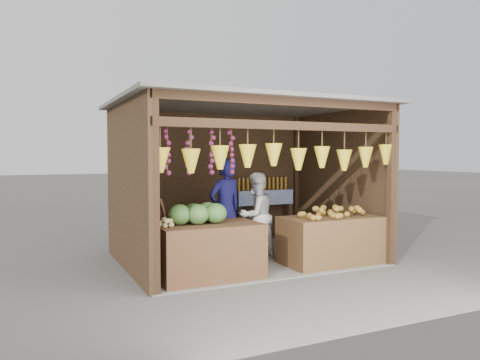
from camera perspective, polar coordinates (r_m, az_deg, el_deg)
name	(u,v)px	position (r m, az deg, el deg)	size (l,w,h in m)	color
ground	(244,258)	(8.17, 0.49, -9.54)	(80.00, 80.00, 0.00)	#514F49
stall_structure	(243,162)	(7.93, 0.42, 2.21)	(4.30, 3.30, 2.66)	slate
back_shelf	(263,199)	(9.64, 2.83, -2.37)	(1.25, 0.32, 1.32)	#382314
counter_left	(208,251)	(6.79, -3.86, -8.68)	(1.48, 0.85, 0.80)	#4E2B1A
counter_right	(330,240)	(7.82, 10.97, -7.24)	(1.59, 0.85, 0.78)	#4A2F18
stool	(151,258)	(7.60, -10.79, -9.29)	(0.35, 0.35, 0.33)	black
man_standing	(225,210)	(7.78, -1.80, -3.71)	(0.63, 0.41, 1.73)	#16154F
woman_standing	(256,216)	(8.07, 1.94, -4.35)	(0.72, 0.56, 1.48)	silver
vendor_seated	(151,213)	(7.48, -10.85, -4.01)	(0.53, 0.34, 1.08)	brown
melon_pile	(200,212)	(6.74, -4.92, -3.94)	(1.00, 0.50, 0.32)	#1F4612
tanfruit_pile	(164,222)	(6.50, -9.29, -5.08)	(0.34, 0.40, 0.13)	#9F8449
mango_pile	(334,210)	(7.74, 11.42, -3.61)	(1.40, 0.64, 0.22)	#BD4D19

